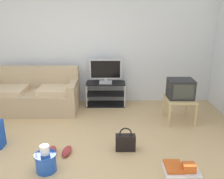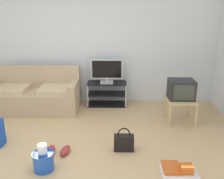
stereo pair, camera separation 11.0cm
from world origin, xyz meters
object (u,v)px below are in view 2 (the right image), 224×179
(couch, at_px, (36,94))
(handbag, at_px, (124,142))
(cleaning_bucket, at_px, (43,160))
(floor_tray, at_px, (178,170))
(flat_tv, at_px, (107,71))
(crt_tv, at_px, (181,89))
(sneakers_pair, at_px, (58,150))
(side_table, at_px, (180,102))
(tv_stand, at_px, (107,94))

(couch, xyz_separation_m, handbag, (1.78, -1.56, -0.20))
(cleaning_bucket, distance_m, floor_tray, 1.74)
(flat_tv, height_order, crt_tv, flat_tv)
(cleaning_bucket, xyz_separation_m, sneakers_pair, (0.09, 0.39, -0.10))
(flat_tv, height_order, handbag, flat_tv)
(crt_tv, relative_size, cleaning_bucket, 1.22)
(sneakers_pair, xyz_separation_m, floor_tray, (1.65, -0.42, -0.00))
(side_table, bearing_deg, handbag, -136.30)
(flat_tv, distance_m, cleaning_bucket, 2.51)
(flat_tv, xyz_separation_m, cleaning_bucket, (-0.73, -2.32, -0.61))
(side_table, relative_size, floor_tray, 1.15)
(cleaning_bucket, distance_m, sneakers_pair, 0.41)
(couch, relative_size, handbag, 4.85)
(floor_tray, bearing_deg, flat_tv, 113.18)
(tv_stand, xyz_separation_m, floor_tray, (1.01, -2.38, -0.21))
(flat_tv, relative_size, handbag, 1.84)
(couch, distance_m, sneakers_pair, 1.88)
(flat_tv, bearing_deg, floor_tray, -66.82)
(couch, relative_size, tv_stand, 2.10)
(handbag, height_order, cleaning_bucket, cleaning_bucket)
(couch, height_order, floor_tray, couch)
(tv_stand, xyz_separation_m, side_table, (1.38, -0.85, 0.13))
(tv_stand, distance_m, crt_tv, 1.65)
(crt_tv, bearing_deg, floor_tray, -103.42)
(floor_tray, bearing_deg, side_table, 76.45)
(handbag, distance_m, floor_tray, 0.86)
(flat_tv, relative_size, side_table, 1.28)
(tv_stand, xyz_separation_m, handbag, (0.32, -1.86, -0.12))
(tv_stand, height_order, flat_tv, flat_tv)
(handbag, bearing_deg, floor_tray, -37.08)
(crt_tv, xyz_separation_m, sneakers_pair, (-2.01, -1.12, -0.58))
(handbag, height_order, floor_tray, handbag)
(couch, height_order, sneakers_pair, couch)
(flat_tv, height_order, side_table, flat_tv)
(flat_tv, distance_m, sneakers_pair, 2.16)
(sneakers_pair, bearing_deg, floor_tray, -14.23)
(handbag, relative_size, floor_tray, 0.80)
(couch, distance_m, floor_tray, 3.24)
(flat_tv, bearing_deg, crt_tv, -30.55)
(cleaning_bucket, bearing_deg, flat_tv, 72.55)
(crt_tv, distance_m, sneakers_pair, 2.38)
(side_table, relative_size, crt_tv, 1.17)
(side_table, height_order, floor_tray, side_table)
(flat_tv, bearing_deg, tv_stand, 90.00)
(couch, height_order, handbag, couch)
(side_table, bearing_deg, cleaning_bucket, -144.61)
(flat_tv, height_order, sneakers_pair, flat_tv)
(flat_tv, relative_size, cleaning_bucket, 1.83)
(tv_stand, bearing_deg, handbag, -80.17)
(crt_tv, bearing_deg, side_table, -90.00)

